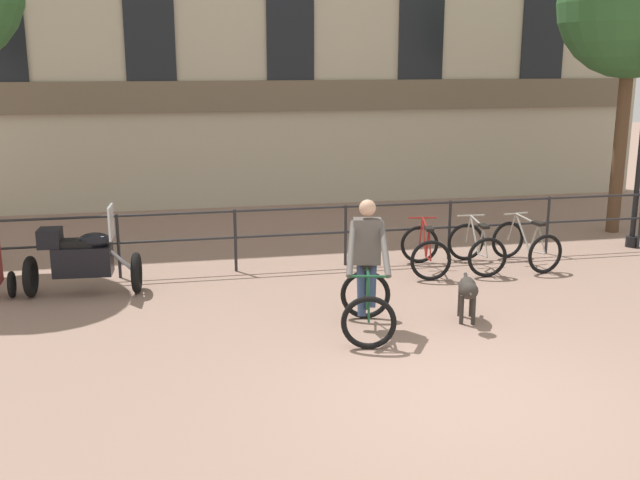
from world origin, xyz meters
name	(u,v)px	position (x,y,z in m)	size (l,w,h in m)	color
ground_plane	(461,395)	(0.00, 0.00, 0.00)	(60.00, 60.00, 0.00)	#8E7060
canal_railing	(346,225)	(0.00, 5.20, 0.71)	(15.05, 0.05, 1.05)	#232326
cyclist_with_bike	(367,273)	(-0.47, 2.11, 0.76)	(0.93, 1.29, 1.70)	black
dog	(468,290)	(0.93, 2.09, 0.45)	(0.41, 0.91, 0.64)	#332D28
parked_motorcycle	(82,258)	(-4.24, 4.41, 0.56)	(1.70, 0.73, 1.35)	black
parked_bicycle_near_lamp	(425,251)	(1.20, 4.54, 0.36)	(0.83, 1.20, 0.86)	black
parked_bicycle_mid_left	(476,248)	(2.11, 4.54, 0.36)	(0.73, 1.15, 0.86)	black
parked_bicycle_mid_right	(526,245)	(3.01, 4.54, 0.36)	(0.83, 1.20, 0.86)	black
tree_canalside_right	(633,5)	(5.95, 6.54, 4.45)	(2.84, 2.84, 5.89)	brown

